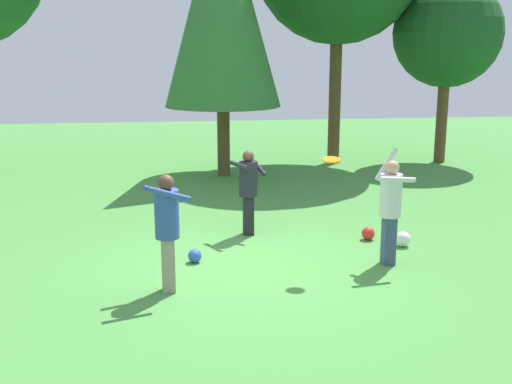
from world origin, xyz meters
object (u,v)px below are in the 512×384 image
object	(u,v)px
frisbee	(332,160)
tree_center	(222,0)
person_thrower	(390,203)
person_catcher	(167,223)
person_bystander	(248,186)
ball_red	(368,233)
ball_white	(403,239)
ball_blue	(195,256)
tree_far_right	(447,34)

from	to	relation	value
frisbee	tree_center	world-z (taller)	tree_center
person_thrower	person_catcher	world-z (taller)	person_thrower
person_bystander	frisbee	world-z (taller)	frisbee
person_thrower	ball_red	size ratio (longest dim) A/B	7.82
ball_white	tree_center	distance (m)	8.35
frisbee	tree_center	bearing A→B (deg)	97.80
person_thrower	ball_blue	distance (m)	3.22
ball_white	tree_far_right	xyz separation A→B (m)	(4.01, 7.79, 3.62)
ball_red	tree_center	world-z (taller)	tree_center
tree_center	person_thrower	bearing A→B (deg)	-74.74
person_bystander	frisbee	bearing A→B (deg)	-0.00
person_thrower	ball_blue	size ratio (longest dim) A/B	8.43
person_catcher	tree_far_right	xyz separation A→B (m)	(8.03, 9.33, 2.75)
person_catcher	ball_red	xyz separation A→B (m)	(3.54, 1.99, -0.89)
person_catcher	ball_blue	world-z (taller)	person_catcher
frisbee	ball_red	size ratio (longest dim) A/B	1.16
frisbee	tree_center	xyz separation A→B (m)	(-1.04, 7.56, 2.80)
person_thrower	ball_white	size ratio (longest dim) A/B	7.03
ball_white	tree_center	bearing A→B (deg)	111.41
person_thrower	ball_blue	xyz separation A→B (m)	(-3.06, 0.47, -0.89)
ball_white	tree_far_right	size ratio (longest dim) A/B	0.05
person_thrower	frisbee	distance (m)	1.24
person_bystander	ball_red	xyz separation A→B (m)	(2.10, -0.62, -0.81)
tree_center	tree_far_right	size ratio (longest dim) A/B	1.36
frisbee	ball_white	xyz separation A→B (m)	(1.55, 0.96, -1.60)
frisbee	person_thrower	bearing A→B (deg)	7.00
ball_red	ball_blue	size ratio (longest dim) A/B	1.08
person_catcher	ball_red	distance (m)	4.16
person_thrower	person_catcher	xyz separation A→B (m)	(-3.46, -0.70, 0.00)
frisbee	ball_red	bearing A→B (deg)	52.75
frisbee	ball_white	bearing A→B (deg)	31.67
ball_red	person_thrower	bearing A→B (deg)	-93.43
ball_white	ball_blue	bearing A→B (deg)	-174.16
ball_red	tree_far_right	bearing A→B (deg)	58.53
tree_center	tree_far_right	world-z (taller)	tree_center
person_catcher	ball_blue	distance (m)	1.53
frisbee	tree_far_right	xyz separation A→B (m)	(5.56, 8.75, 2.02)
ball_blue	ball_white	bearing A→B (deg)	5.84
ball_red	ball_blue	xyz separation A→B (m)	(-3.13, -0.82, -0.01)
tree_center	ball_white	bearing A→B (deg)	-68.59
person_catcher	ball_white	size ratio (longest dim) A/B	6.41
frisbee	tree_far_right	distance (m)	10.56
person_bystander	ball_white	distance (m)	2.90
person_thrower	ball_white	distance (m)	1.33
person_catcher	tree_center	distance (m)	9.00
person_bystander	ball_blue	size ratio (longest dim) A/B	7.14
ball_blue	tree_far_right	world-z (taller)	tree_far_right
ball_red	tree_center	size ratio (longest dim) A/B	0.03
person_catcher	ball_red	bearing A→B (deg)	16.08
frisbee	tree_center	distance (m)	8.13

